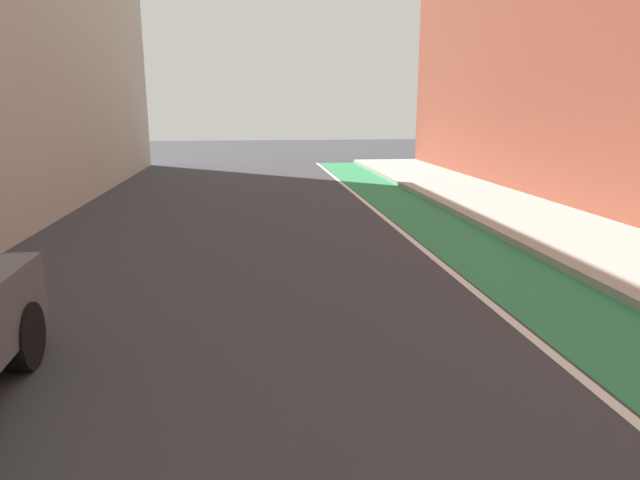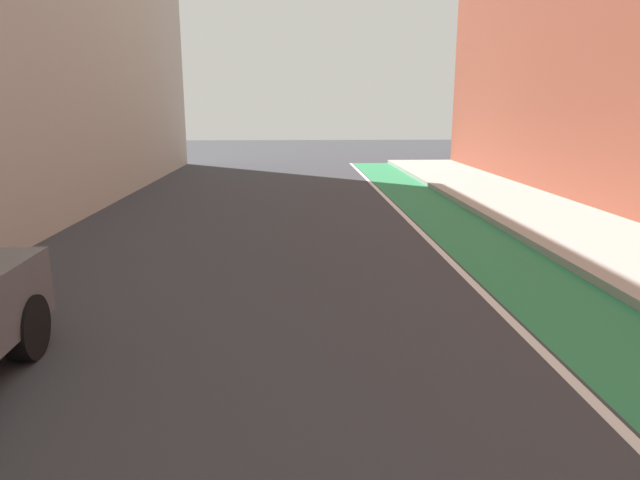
{
  "view_description": "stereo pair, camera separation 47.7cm",
  "coord_description": "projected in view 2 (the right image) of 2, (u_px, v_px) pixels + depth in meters",
  "views": [
    {
      "loc": [
        -0.35,
        7.12,
        2.48
      ],
      "look_at": [
        0.4,
        13.2,
        1.03
      ],
      "focal_mm": 31.63,
      "sensor_mm": 36.0,
      "label": 1
    },
    {
      "loc": [
        0.13,
        7.08,
        2.48
      ],
      "look_at": [
        0.4,
        13.2,
        1.03
      ],
      "focal_mm": 31.63,
      "sensor_mm": 36.0,
      "label": 2
    }
  ],
  "objects": [
    {
      "name": "ground_plane",
      "position": [
        285.0,
        321.0,
        6.7
      ],
      "size": [
        76.51,
        76.51,
        0.0
      ],
      "primitive_type": "plane",
      "color": "#38383D"
    },
    {
      "name": "bike_lane_paint",
      "position": [
        517.0,
        270.0,
        8.8
      ],
      "size": [
        1.6,
        34.78,
        0.0
      ],
      "primitive_type": "cube",
      "color": "#2D8451",
      "rests_on": "ground"
    },
    {
      "name": "lane_divider_stripe",
      "position": [
        460.0,
        271.0,
        8.76
      ],
      "size": [
        0.12,
        34.78,
        0.0
      ],
      "primitive_type": "cube",
      "color": "white",
      "rests_on": "ground"
    }
  ]
}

